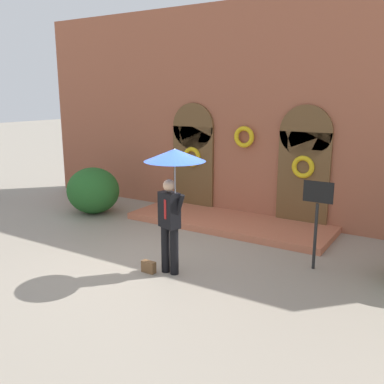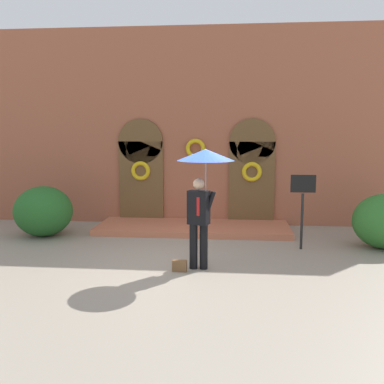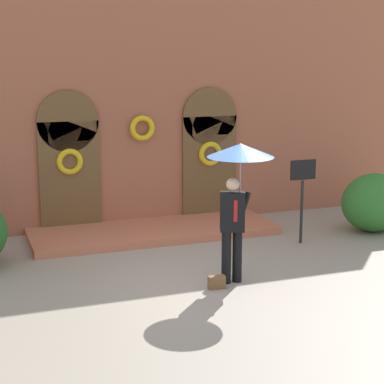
# 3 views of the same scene
# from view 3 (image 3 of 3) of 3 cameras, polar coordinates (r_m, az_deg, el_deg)

# --- Properties ---
(ground_plane) EXTENTS (80.00, 80.00, 0.00)m
(ground_plane) POSITION_cam_3_polar(r_m,az_deg,el_deg) (11.00, 1.19, -7.97)
(ground_plane) COLOR gray
(building_facade) EXTENTS (14.00, 2.30, 5.60)m
(building_facade) POSITION_cam_3_polar(r_m,az_deg,el_deg) (14.31, -4.81, 7.71)
(building_facade) COLOR #9E563D
(building_facade) RESTS_ON ground
(person_with_umbrella) EXTENTS (1.10, 1.10, 2.36)m
(person_with_umbrella) POSITION_cam_3_polar(r_m,az_deg,el_deg) (10.53, 4.15, 1.89)
(person_with_umbrella) COLOR black
(person_with_umbrella) RESTS_ON ground
(handbag) EXTENTS (0.28, 0.13, 0.22)m
(handbag) POSITION_cam_3_polar(r_m,az_deg,el_deg) (10.65, 2.20, -8.02)
(handbag) COLOR brown
(handbag) RESTS_ON ground
(sign_post) EXTENTS (0.56, 0.06, 1.72)m
(sign_post) POSITION_cam_3_polar(r_m,az_deg,el_deg) (13.05, 9.79, 0.42)
(sign_post) COLOR black
(sign_post) RESTS_ON ground
(shrub_right) EXTENTS (1.49, 1.22, 1.27)m
(shrub_right) POSITION_cam_3_polar(r_m,az_deg,el_deg) (14.41, 15.93, -0.90)
(shrub_right) COLOR #2D6B28
(shrub_right) RESTS_ON ground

